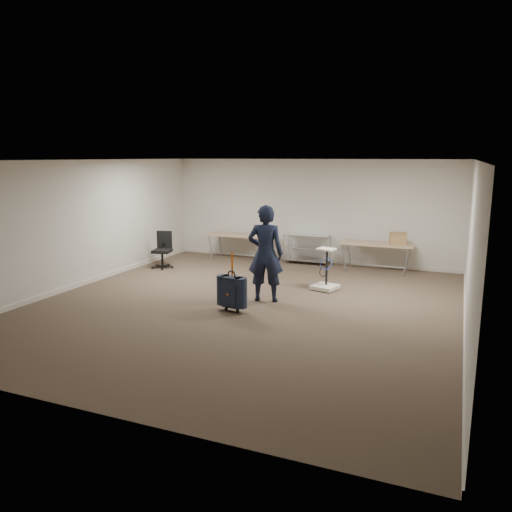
% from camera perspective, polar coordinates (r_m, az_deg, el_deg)
% --- Properties ---
extents(ground, '(9.00, 9.00, 0.00)m').
position_cam_1_polar(ground, '(9.85, -1.29, -5.62)').
color(ground, '#45382A').
rests_on(ground, ground).
extents(room_shell, '(8.00, 9.00, 9.00)m').
position_cam_1_polar(room_shell, '(11.06, 1.59, -3.45)').
color(room_shell, beige).
rests_on(room_shell, ground).
extents(folding_table_left, '(1.80, 0.75, 0.73)m').
position_cam_1_polar(folding_table_left, '(13.97, -1.93, 2.29)').
color(folding_table_left, tan).
rests_on(folding_table_left, ground).
extents(folding_table_right, '(1.80, 0.75, 0.73)m').
position_cam_1_polar(folding_table_right, '(12.90, 13.64, 1.22)').
color(folding_table_right, tan).
rests_on(folding_table_right, ground).
extents(wire_shelf, '(1.22, 0.47, 0.80)m').
position_cam_1_polar(wire_shelf, '(13.59, 5.83, 0.97)').
color(wire_shelf, silver).
rests_on(wire_shelf, ground).
extents(person, '(0.80, 0.62, 1.95)m').
position_cam_1_polar(person, '(9.90, 1.09, 0.27)').
color(person, black).
rests_on(person, ground).
extents(suitcase, '(0.45, 0.31, 1.13)m').
position_cam_1_polar(suitcase, '(9.36, -2.79, -4.09)').
color(suitcase, black).
rests_on(suitcase, ground).
extents(office_chair, '(0.58, 0.58, 0.95)m').
position_cam_1_polar(office_chair, '(13.26, -10.61, -0.10)').
color(office_chair, black).
rests_on(office_chair, ground).
extents(equipment_cart, '(0.61, 0.61, 0.92)m').
position_cam_1_polar(equipment_cart, '(11.00, 7.92, -2.61)').
color(equipment_cart, silver).
rests_on(equipment_cart, ground).
extents(cardboard_box, '(0.45, 0.38, 0.29)m').
position_cam_1_polar(cardboard_box, '(12.80, 15.92, 1.93)').
color(cardboard_box, olive).
rests_on(cardboard_box, folding_table_right).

